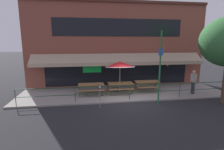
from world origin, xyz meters
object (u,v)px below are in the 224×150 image
Objects in this scene: picnic_table_centre at (120,85)px; pedestrian_walking at (193,81)px; patio_umbrella_centre at (120,64)px; street_sign_pole at (160,67)px; picnic_table_left at (91,86)px; parking_meter_near at (100,89)px; picnic_table_right at (147,83)px.

pedestrian_walking reaches higher than picnic_table_centre.
pedestrian_walking is at bearing -12.23° from patio_umbrella_centre.
pedestrian_walking is at bearing 22.81° from street_sign_pole.
patio_umbrella_centre reaches higher than picnic_table_left.
parking_meter_near is 3.81m from street_sign_pole.
pedestrian_walking is (5.13, -1.11, -1.12)m from patio_umbrella_centre.
street_sign_pole is at bearing -51.30° from patio_umbrella_centre.
patio_umbrella_centre is 1.69× the size of parking_meter_near.
picnic_table_right is at bearing 3.50° from picnic_table_left.
pedestrian_walking is 3.65m from street_sign_pole.
picnic_table_left is 1.27× the size of parking_meter_near.
street_sign_pole is at bearing -28.81° from picnic_table_left.
picnic_table_right is 0.41× the size of street_sign_pole.
picnic_table_left is 4.21m from picnic_table_right.
pedestrian_walking is at bearing -20.86° from picnic_table_right.
patio_umbrella_centre is 0.54× the size of street_sign_pole.
picnic_table_centre is at bearing 55.11° from parking_meter_near.
parking_meter_near reaches higher than picnic_table_left.
picnic_table_centre is 1.49m from patio_umbrella_centre.
street_sign_pole is (1.96, -2.27, 1.57)m from picnic_table_centre.
pedestrian_walking reaches higher than picnic_table_left.
picnic_table_centre is 0.75× the size of patio_umbrella_centre.
street_sign_pole is (-3.17, -1.33, 1.22)m from pedestrian_walking.
picnic_table_right is at bearing 159.14° from pedestrian_walking.
picnic_table_centre is at bearing -90.00° from patio_umbrella_centre.
pedestrian_walking reaches higher than picnic_table_right.
pedestrian_walking is (7.23, -0.90, 0.35)m from picnic_table_left.
street_sign_pole reaches higher than patio_umbrella_centre.
picnic_table_centre is at bearing 169.72° from pedestrian_walking.
parking_meter_near is (-1.68, -2.59, -1.03)m from patio_umbrella_centre.
picnic_table_centre is 5.23m from pedestrian_walking.
pedestrian_walking is at bearing -7.08° from picnic_table_left.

